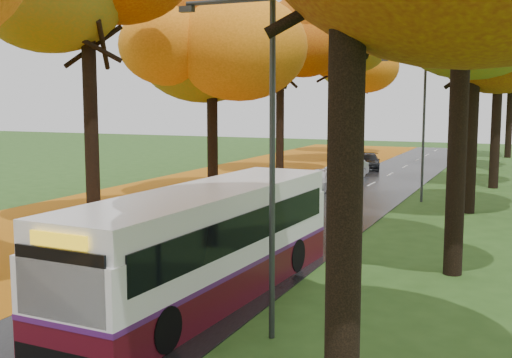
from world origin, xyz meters
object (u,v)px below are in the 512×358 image
Objects in this scene: streetlamp_far at (462,110)px; car_white at (320,179)px; streetlamp_near at (262,140)px; car_silver at (346,168)px; bus at (207,240)px; car_dark at (369,162)px; streetlamp_mid at (419,116)px.

car_white is (-6.28, -19.94, -4.01)m from streetlamp_far.
car_silver is (-6.30, 30.25, -3.97)m from streetlamp_near.
car_dark is at bearing 98.73° from bus.
streetlamp_mid reaches higher than car_dark.
bus is (-2.61, -41.83, -3.05)m from streetlamp_far.
bus is 2.78× the size of car_silver.
streetlamp_mid is 1.87× the size of car_silver.
streetlamp_far is 1.87× the size of car_silver.
bus reaches higher than car_white.
streetlamp_far is (0.00, 44.00, 0.00)m from streetlamp_near.
streetlamp_mid is 1.00× the size of streetlamp_far.
streetlamp_near is 4.56m from bus.
car_white is 6.19m from car_silver.
streetlamp_mid is 2.05× the size of car_white.
streetlamp_far is at bearing 73.15° from car_white.
streetlamp_mid reaches higher than car_silver.
car_silver is (-3.68, 28.08, -0.92)m from bus.
streetlamp_near is at bearing -93.29° from car_dark.
car_silver is (-6.30, 8.25, -3.97)m from streetlamp_mid.
streetlamp_far reaches higher than car_silver.
streetlamp_far is 0.67× the size of bus.
bus is (-2.61, 2.17, -3.05)m from streetlamp_near.
car_silver is (-6.30, -13.75, -3.97)m from streetlamp_far.
streetlamp_near is at bearing -74.73° from car_white.
streetlamp_far is 42.02m from bus.
streetlamp_far is 15.63m from car_silver.
car_white is at bearing 161.85° from streetlamp_mid.
streetlamp_far reaches higher than car_white.
streetlamp_far is at bearing 36.11° from car_dark.
streetlamp_near reaches higher than car_silver.
streetlamp_near is 1.00× the size of streetlamp_mid.
car_dark is (0.06, 6.57, -0.10)m from car_silver.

